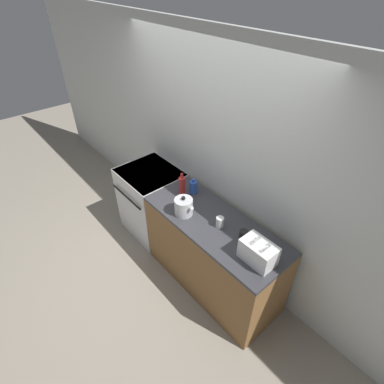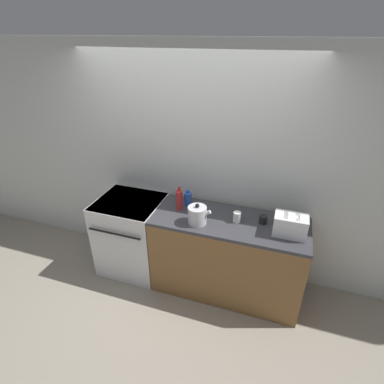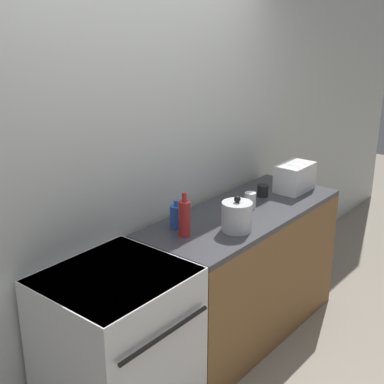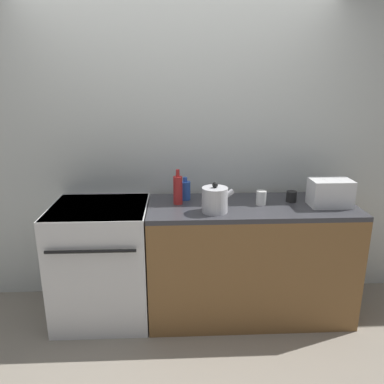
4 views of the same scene
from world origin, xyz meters
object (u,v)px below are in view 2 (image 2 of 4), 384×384
object	(u,v)px
cup_black	(263,219)
kettle	(197,215)
bottle_red	(180,200)
bottle_blue	(188,199)
cup_white	(237,217)
toaster	(290,225)
stove	(132,234)

from	to	relation	value
cup_black	kettle	bearing A→B (deg)	-161.69
bottle_red	bottle_blue	xyz separation A→B (m)	(0.06, 0.11, -0.04)
bottle_blue	cup_white	xyz separation A→B (m)	(0.58, -0.16, -0.02)
cup_black	toaster	bearing A→B (deg)	-23.71
toaster	bottle_blue	world-z (taller)	toaster
toaster	bottle_blue	distance (m)	1.11
bottle_red	bottle_blue	bearing A→B (deg)	63.52
bottle_blue	cup_white	distance (m)	0.60
toaster	bottle_red	world-z (taller)	bottle_red
bottle_red	bottle_blue	distance (m)	0.13
kettle	toaster	xyz separation A→B (m)	(0.88, 0.09, 0.01)
bottle_blue	cup_white	world-z (taller)	bottle_blue
toaster	cup_white	world-z (taller)	toaster
kettle	bottle_red	distance (m)	0.33
stove	cup_black	distance (m)	1.58
bottle_red	cup_white	bearing A→B (deg)	-4.26
stove	toaster	xyz separation A→B (m)	(1.76, -0.07, 0.56)
stove	bottle_red	distance (m)	0.84
stove	bottle_blue	xyz separation A→B (m)	(0.66, 0.14, 0.53)
cup_black	bottle_blue	bearing A→B (deg)	173.17
stove	bottle_blue	distance (m)	0.86
kettle	toaster	distance (m)	0.89
stove	bottle_red	xyz separation A→B (m)	(0.61, 0.03, 0.57)
kettle	cup_black	bearing A→B (deg)	18.31
bottle_blue	cup_white	bearing A→B (deg)	-15.31
stove	kettle	world-z (taller)	kettle
kettle	cup_white	size ratio (longest dim) A/B	2.16
stove	bottle_blue	world-z (taller)	bottle_blue
toaster	cup_black	bearing A→B (deg)	156.29
bottle_blue	cup_black	size ratio (longest dim) A/B	2.15
kettle	stove	bearing A→B (deg)	169.47
stove	cup_black	world-z (taller)	cup_black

